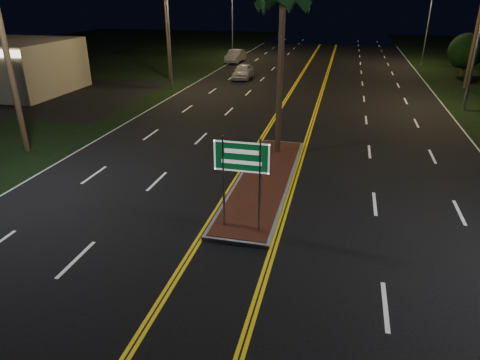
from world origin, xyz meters
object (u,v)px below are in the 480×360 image
(streetlight_left_far, at_px, (235,8))
(streetlight_right_mid, at_px, (475,23))
(streetlight_right_far, at_px, (427,10))
(shrub_far, at_px, (466,51))
(car_far, at_px, (235,55))
(streetlight_left_mid, at_px, (172,17))
(car_near, at_px, (243,70))
(median_island, at_px, (264,180))
(highway_sign, at_px, (242,166))

(streetlight_left_far, distance_m, streetlight_right_mid, 30.57)
(streetlight_left_far, xyz_separation_m, streetlight_right_far, (21.23, -2.00, 0.00))
(streetlight_left_far, relative_size, shrub_far, 2.27)
(streetlight_right_far, xyz_separation_m, car_far, (-20.11, -2.46, -4.85))
(streetlight_left_mid, height_order, car_near, streetlight_left_mid)
(streetlight_right_far, bearing_deg, median_island, -106.87)
(median_island, xyz_separation_m, highway_sign, (0.00, -4.20, 2.32))
(streetlight_left_mid, bearing_deg, highway_sign, -63.41)
(shrub_far, bearing_deg, car_near, -163.02)
(highway_sign, relative_size, streetlight_right_mid, 0.36)
(streetlight_right_mid, bearing_deg, car_near, 155.09)
(streetlight_right_far, bearing_deg, highway_sign, -105.15)
(streetlight_left_far, relative_size, car_far, 1.87)
(streetlight_left_far, height_order, streetlight_right_far, same)
(shrub_far, distance_m, car_far, 23.62)
(streetlight_left_far, distance_m, car_near, 15.57)
(median_island, distance_m, car_near, 23.72)
(streetlight_left_mid, bearing_deg, shrub_far, 26.18)
(median_island, height_order, streetlight_left_mid, streetlight_left_mid)
(highway_sign, relative_size, streetlight_right_far, 0.36)
(streetlight_left_mid, height_order, streetlight_right_mid, same)
(highway_sign, height_order, streetlight_left_far, streetlight_left_far)
(streetlight_right_far, relative_size, car_near, 1.94)
(car_near, bearing_deg, streetlight_right_mid, -26.12)
(streetlight_left_mid, distance_m, streetlight_right_mid, 21.32)
(highway_sign, relative_size, streetlight_left_far, 0.36)
(median_island, bearing_deg, streetlight_left_far, 106.00)
(highway_sign, xyz_separation_m, streetlight_left_far, (-10.61, 41.20, 3.25))
(car_far, bearing_deg, streetlight_right_far, 9.07)
(streetlight_right_mid, height_order, car_near, streetlight_right_mid)
(highway_sign, height_order, car_far, highway_sign)
(car_far, bearing_deg, median_island, -71.63)
(highway_sign, relative_size, streetlight_left_mid, 0.36)
(streetlight_left_mid, height_order, streetlight_right_far, same)
(median_island, relative_size, streetlight_left_mid, 1.14)
(streetlight_left_mid, xyz_separation_m, car_far, (1.11, 15.54, -4.85))
(median_island, distance_m, car_far, 33.90)
(car_near, height_order, car_far, car_far)
(streetlight_left_mid, relative_size, shrub_far, 2.27)
(streetlight_left_mid, distance_m, streetlight_left_far, 20.00)
(streetlight_left_mid, distance_m, shrub_far, 27.40)
(median_island, bearing_deg, car_near, 105.43)
(streetlight_left_mid, bearing_deg, car_near, 53.71)
(median_island, distance_m, streetlight_left_far, 38.89)
(shrub_far, bearing_deg, streetlight_left_mid, -153.82)
(streetlight_left_mid, xyz_separation_m, streetlight_right_mid, (21.23, -2.00, 0.00))
(streetlight_right_mid, height_order, car_far, streetlight_right_mid)
(median_island, distance_m, shrub_far, 32.19)
(car_near, relative_size, car_far, 0.96)
(median_island, height_order, streetlight_right_mid, streetlight_right_mid)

